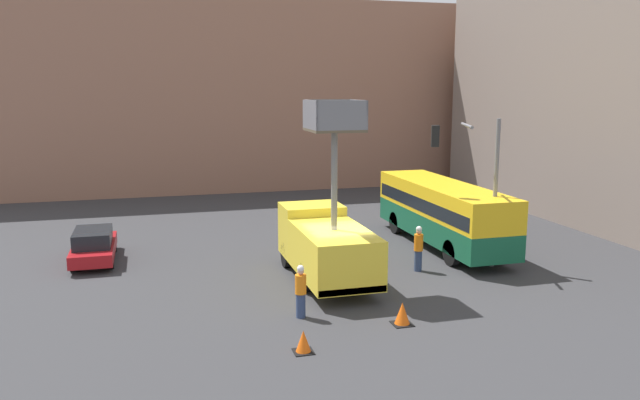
# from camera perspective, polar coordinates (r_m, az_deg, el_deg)

# --- Properties ---
(ground_plane) EXTENTS (120.00, 120.00, 0.00)m
(ground_plane) POSITION_cam_1_polar(r_m,az_deg,el_deg) (24.67, 1.85, -7.88)
(ground_plane) COLOR #333335
(building_backdrop_far) EXTENTS (44.00, 10.00, 13.96)m
(building_backdrop_far) POSITION_cam_1_polar(r_m,az_deg,el_deg) (50.49, -7.61, 9.43)
(building_backdrop_far) COLOR #936651
(building_backdrop_far) RESTS_ON ground_plane
(utility_truck) EXTENTS (2.57, 6.69, 7.22)m
(utility_truck) POSITION_cam_1_polar(r_m,az_deg,el_deg) (24.97, 0.55, -3.83)
(utility_truck) COLOR yellow
(utility_truck) RESTS_ON ground_plane
(city_bus) EXTENTS (2.54, 10.22, 3.08)m
(city_bus) POSITION_cam_1_polar(r_m,az_deg,el_deg) (30.77, 11.16, -0.86)
(city_bus) COLOR #145638
(city_bus) RESTS_ON ground_plane
(traffic_light_pole) EXTENTS (2.75, 2.50, 6.39)m
(traffic_light_pole) POSITION_cam_1_polar(r_m,az_deg,el_deg) (27.28, 13.96, 2.75)
(traffic_light_pole) COLOR slate
(traffic_light_pole) RESTS_ON ground_plane
(road_worker_near_truck) EXTENTS (0.38, 0.38, 1.83)m
(road_worker_near_truck) POSITION_cam_1_polar(r_m,az_deg,el_deg) (21.20, -1.78, -8.35)
(road_worker_near_truck) COLOR navy
(road_worker_near_truck) RESTS_ON ground_plane
(road_worker_directing) EXTENTS (0.38, 0.38, 1.94)m
(road_worker_directing) POSITION_cam_1_polar(r_m,az_deg,el_deg) (26.68, 8.99, -4.39)
(road_worker_directing) COLOR navy
(road_worker_directing) RESTS_ON ground_plane
(traffic_cone_near_truck) EXTENTS (0.59, 0.59, 0.67)m
(traffic_cone_near_truck) POSITION_cam_1_polar(r_m,az_deg,el_deg) (18.78, -1.53, -12.85)
(traffic_cone_near_truck) COLOR black
(traffic_cone_near_truck) RESTS_ON ground_plane
(traffic_cone_mid_road) EXTENTS (0.66, 0.66, 0.75)m
(traffic_cone_mid_road) POSITION_cam_1_polar(r_m,az_deg,el_deg) (20.96, 7.53, -10.30)
(traffic_cone_mid_road) COLOR black
(traffic_cone_mid_road) RESTS_ON ground_plane
(parked_car_curbside) EXTENTS (1.77, 4.62, 1.48)m
(parked_car_curbside) POSITION_cam_1_polar(r_m,az_deg,el_deg) (29.56, -19.99, -3.91)
(parked_car_curbside) COLOR maroon
(parked_car_curbside) RESTS_ON ground_plane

